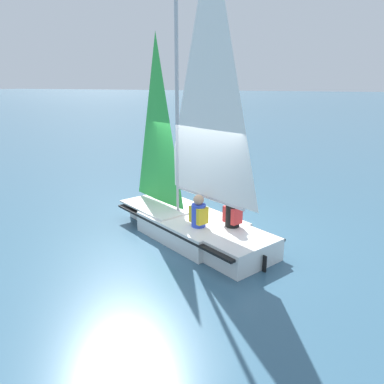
# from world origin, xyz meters

# --- Properties ---
(ground_plane) EXTENTS (260.00, 260.00, 0.00)m
(ground_plane) POSITION_xyz_m (0.00, 0.00, 0.00)
(ground_plane) COLOR #38607A
(sailboat_main) EXTENTS (3.37, 4.22, 6.24)m
(sailboat_main) POSITION_xyz_m (0.01, 0.02, 0.90)
(sailboat_main) COLOR white
(sailboat_main) RESTS_ON ground_plane
(sailor_helm) EXTENTS (0.41, 0.43, 1.16)m
(sailor_helm) POSITION_xyz_m (0.45, 0.30, 0.62)
(sailor_helm) COLOR black
(sailor_helm) RESTS_ON ground_plane
(sailor_crew) EXTENTS (0.41, 0.43, 1.16)m
(sailor_crew) POSITION_xyz_m (0.21, 0.98, 0.63)
(sailor_crew) COLOR black
(sailor_crew) RESTS_ON ground_plane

